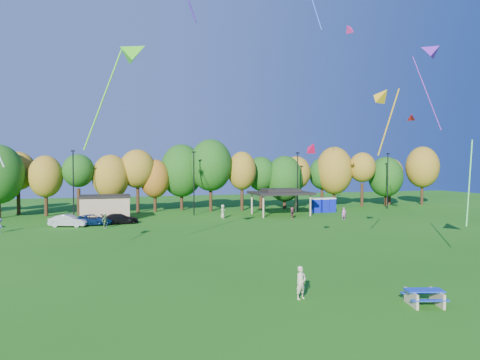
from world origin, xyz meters
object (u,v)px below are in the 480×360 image
object	(u,v)px
kite_flyer	(301,283)
car_b	(69,221)
car_d	(120,219)
picnic_table	(424,296)
car_c	(93,220)
porta_potties	(324,205)

from	to	relation	value
kite_flyer	car_b	xyz separation A→B (m)	(-14.53, 32.24, -0.18)
car_d	kite_flyer	bearing A→B (deg)	-175.59
picnic_table	car_c	distance (m)	39.45
porta_potties	car_b	size ratio (longest dim) A/B	0.87
porta_potties	picnic_table	distance (m)	43.12
picnic_table	kite_flyer	bearing A→B (deg)	168.83
porta_potties	kite_flyer	xyz separation A→B (m)	(-21.06, -37.51, -0.21)
picnic_table	car_c	size ratio (longest dim) A/B	0.47
porta_potties	kite_flyer	bearing A→B (deg)	-119.31
porta_potties	car_d	world-z (taller)	porta_potties
porta_potties	picnic_table	bearing A→B (deg)	-111.03
porta_potties	car_c	bearing A→B (deg)	-171.61
kite_flyer	car_c	bearing A→B (deg)	90.56
car_c	picnic_table	bearing A→B (deg)	-156.44
picnic_table	kite_flyer	distance (m)	6.24
car_b	car_c	xyz separation A→B (m)	(2.71, 0.43, -0.06)
kite_flyer	car_d	bearing A→B (deg)	85.55
picnic_table	car_b	bearing A→B (deg)	134.79
car_b	car_c	world-z (taller)	car_b
kite_flyer	car_b	world-z (taller)	kite_flyer
porta_potties	car_c	size ratio (longest dim) A/B	0.80
kite_flyer	porta_potties	bearing A→B (deg)	41.35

